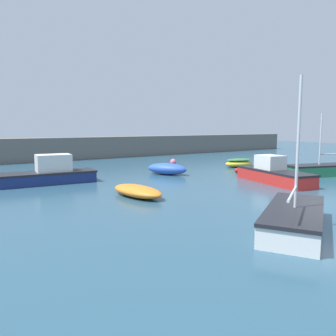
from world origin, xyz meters
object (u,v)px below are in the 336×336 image
Objects in this scene: rowboat_blue_near at (167,169)px; open_tender_yellow at (137,191)px; motorboat_with_cabin at (273,173)px; sailboat_short_mast at (319,170)px; rowboat_with_red_cover at (239,163)px; mooring_buoy_pink at (173,162)px; motorboat_grey_hull at (49,174)px; sailboat_tall_mast at (294,218)px; mooring_buoy_red at (237,171)px.

rowboat_blue_near reaches higher than open_tender_yellow.
open_tender_yellow is 9.59m from motorboat_with_cabin.
rowboat_blue_near is 11.39m from sailboat_short_mast.
motorboat_with_cabin is (-4.52, -7.24, 0.22)m from rowboat_with_red_cover.
rowboat_with_red_cover is at bearing -49.34° from mooring_buoy_pink.
motorboat_grey_hull reaches higher than rowboat_with_red_cover.
motorboat_with_cabin is at bearing 12.18° from sailboat_tall_mast.
sailboat_short_mast is 14.86m from open_tender_yellow.
sailboat_tall_mast is at bearing -113.52° from mooring_buoy_pink.
motorboat_with_cabin is 17.10× the size of mooring_buoy_red.
motorboat_grey_hull is at bearing 55.65° from rowboat_blue_near.
sailboat_short_mast is 5.30m from motorboat_with_cabin.
motorboat_with_cabin is (7.69, 6.83, 0.18)m from sailboat_tall_mast.
open_tender_yellow is at bearing 73.24° from sailboat_tall_mast.
sailboat_tall_mast is at bearing -128.73° from mooring_buoy_red.
motorboat_with_cabin reaches higher than rowboat_blue_near.
sailboat_tall_mast is at bearing -118.38° from rowboat_with_red_cover.
open_tender_yellow is 0.60× the size of motorboat_grey_hull.
sailboat_short_mast is 1.79× the size of rowboat_with_red_cover.
motorboat_with_cabin is 4.90m from mooring_buoy_red.
open_tender_yellow is 10.39× the size of mooring_buoy_red.
sailboat_short_mast is at bearing 160.57° from motorboat_grey_hull.
motorboat_grey_hull is 10.52× the size of mooring_buoy_pink.
mooring_buoy_pink is at bearing -50.46° from sailboat_short_mast.
motorboat_with_cabin reaches higher than mooring_buoy_red.
rowboat_with_red_cover is at bearing 40.72° from mooring_buoy_red.
sailboat_short_mast is at bearing 102.82° from motorboat_with_cabin.
sailboat_short_mast reaches higher than mooring_buoy_red.
mooring_buoy_red is at bearing -33.40° from sailboat_short_mast.
sailboat_short_mast is 19.27m from motorboat_grey_hull.
rowboat_blue_near is 8.18m from rowboat_with_red_cover.
open_tender_yellow is (-14.03, -5.99, -0.09)m from rowboat_with_red_cover.
mooring_buoy_red is at bearing 175.19° from motorboat_with_cabin.
motorboat_grey_hull is (-2.69, 6.81, 0.35)m from open_tender_yellow.
open_tender_yellow is at bearing 12.69° from sailboat_short_mast.
motorboat_grey_hull reaches higher than motorboat_with_cabin.
sailboat_tall_mast is 0.88× the size of motorboat_with_cabin.
open_tender_yellow is 6.31× the size of mooring_buoy_pink.
mooring_buoy_red is (1.51, 4.64, -0.43)m from motorboat_with_cabin.
mooring_buoy_red is (1.03, -7.30, -0.12)m from mooring_buoy_pink.
mooring_buoy_red is (9.20, 11.47, -0.25)m from sailboat_tall_mast.
sailboat_tall_mast reaches higher than rowboat_blue_near.
motorboat_grey_hull is at bearing 166.03° from mooring_buoy_red.
rowboat_with_red_cover is 8.54m from motorboat_with_cabin.
sailboat_tall_mast is 14.98× the size of mooring_buoy_red.
rowboat_blue_near is at bearing -53.14° from open_tender_yellow.
sailboat_short_mast reaches higher than motorboat_grey_hull.
mooring_buoy_red is (5.16, -2.36, -0.26)m from rowboat_blue_near.
rowboat_with_red_cover is 16.74m from motorboat_grey_hull.
mooring_buoy_red is at bearing -126.69° from rowboat_with_red_cover.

